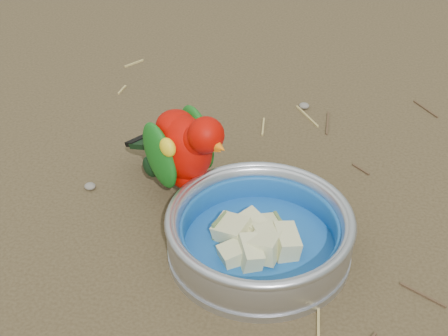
# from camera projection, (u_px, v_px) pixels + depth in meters

# --- Properties ---
(ground) EXTENTS (60.00, 60.00, 0.00)m
(ground) POSITION_uv_depth(u_px,v_px,m) (276.00, 248.00, 0.88)
(ground) COLOR #463923
(food_bowl) EXTENTS (0.23, 0.23, 0.02)m
(food_bowl) POSITION_uv_depth(u_px,v_px,m) (259.00, 249.00, 0.87)
(food_bowl) COLOR #B2B2BA
(food_bowl) RESTS_ON ground
(bowl_wall) EXTENTS (0.23, 0.23, 0.04)m
(bowl_wall) POSITION_uv_depth(u_px,v_px,m) (260.00, 231.00, 0.85)
(bowl_wall) COLOR #B2B2BA
(bowl_wall) RESTS_ON food_bowl
(fruit_wedges) EXTENTS (0.14, 0.14, 0.03)m
(fruit_wedges) POSITION_uv_depth(u_px,v_px,m) (260.00, 235.00, 0.85)
(fruit_wedges) COLOR beige
(fruit_wedges) RESTS_ON food_bowl
(lory_parrot) EXTENTS (0.20, 0.18, 0.15)m
(lory_parrot) POSITION_uv_depth(u_px,v_px,m) (185.00, 156.00, 0.92)
(lory_parrot) COLOR #B30700
(lory_parrot) RESTS_ON ground
(ground_debris) EXTENTS (0.90, 0.80, 0.01)m
(ground_debris) POSITION_uv_depth(u_px,v_px,m) (270.00, 227.00, 0.91)
(ground_debris) COLOR #A89050
(ground_debris) RESTS_ON ground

